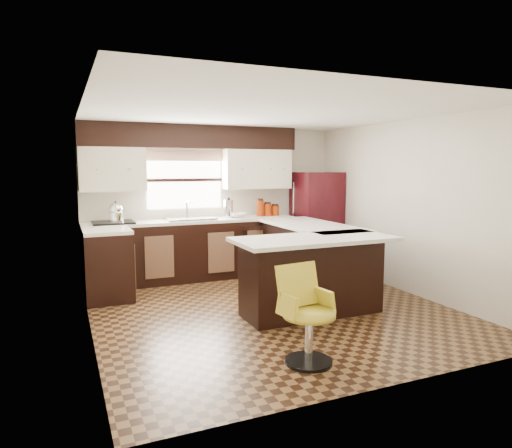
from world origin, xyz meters
name	(u,v)px	position (x,y,z in m)	size (l,w,h in m)	color
floor	(271,309)	(0.00, 0.00, 0.00)	(4.40, 4.40, 0.00)	#49301A
ceiling	(271,112)	(0.00, 0.00, 2.40)	(4.40, 4.40, 0.00)	silver
wall_back	(214,201)	(0.00, 2.20, 1.20)	(4.40, 4.40, 0.00)	beige
wall_front	(392,239)	(0.00, -2.20, 1.20)	(4.40, 4.40, 0.00)	beige
wall_left	(87,221)	(-2.10, 0.00, 1.20)	(4.40, 4.40, 0.00)	beige
wall_right	(408,207)	(2.10, 0.00, 1.20)	(4.40, 4.40, 0.00)	beige
base_cab_back	(194,251)	(-0.45, 1.90, 0.45)	(3.30, 0.60, 0.90)	black
base_cab_left	(108,266)	(-1.80, 1.25, 0.45)	(0.60, 0.70, 0.90)	black
counter_back	(193,221)	(-0.45, 1.90, 0.92)	(3.30, 0.60, 0.04)	silver
counter_left	(107,231)	(-1.80, 1.25, 0.92)	(0.60, 0.70, 0.04)	silver
soffit	(193,137)	(-0.40, 2.03, 2.22)	(3.40, 0.35, 0.36)	black
upper_cab_left	(112,169)	(-1.62, 2.03, 1.72)	(0.94, 0.35, 0.64)	beige
upper_cab_right	(256,169)	(0.68, 2.03, 1.72)	(1.14, 0.35, 0.64)	beige
window_pane	(185,180)	(-0.50, 2.18, 1.55)	(1.20, 0.02, 0.90)	white
valance	(185,155)	(-0.50, 2.14, 1.94)	(1.30, 0.06, 0.18)	#D19B93
sink	(190,219)	(-0.50, 1.88, 0.96)	(0.75, 0.45, 0.03)	#B2B2B7
dishwasher	(259,250)	(0.55, 1.61, 0.43)	(0.58, 0.03, 0.78)	black
cooktop	(113,222)	(-1.65, 1.88, 0.96)	(0.58, 0.50, 0.03)	black
peninsula_long	(309,259)	(0.90, 0.62, 0.45)	(0.60, 1.95, 0.90)	black
peninsula_return	(312,277)	(0.38, -0.35, 0.45)	(1.65, 0.60, 0.90)	black
counter_pen_long	(313,226)	(0.95, 0.62, 0.92)	(0.84, 1.95, 0.04)	silver
counter_pen_return	(315,239)	(0.35, -0.44, 0.92)	(1.89, 0.84, 0.04)	silver
refrigerator	(316,221)	(1.72, 1.82, 0.83)	(0.72, 0.69, 1.67)	#34080E
bar_chair	(309,316)	(-0.35, -1.56, 0.44)	(0.47, 0.47, 0.88)	gold
kettle	(116,211)	(-1.61, 1.88, 1.12)	(0.22, 0.22, 0.29)	silver
percolator	(228,209)	(0.14, 1.90, 1.09)	(0.15, 0.15, 0.29)	silver
mixing_bowl	(236,215)	(0.27, 1.90, 0.98)	(0.30, 0.30, 0.07)	white
canister_large	(260,208)	(0.70, 1.92, 1.08)	(0.12, 0.12, 0.26)	maroon
canister_med	(267,210)	(0.84, 1.92, 1.04)	(0.13, 0.13, 0.20)	maroon
canister_small	(275,211)	(0.98, 1.92, 1.03)	(0.13, 0.13, 0.16)	maroon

